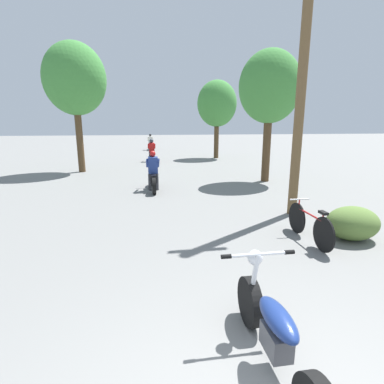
# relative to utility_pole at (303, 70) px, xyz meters

# --- Properties ---
(utility_pole) EXTENTS (1.10, 0.24, 7.07)m
(utility_pole) POSITION_rel_utility_pole_xyz_m (0.00, 0.00, 0.00)
(utility_pole) COLOR brown
(utility_pole) RESTS_ON ground
(roadside_tree_right_near) EXTENTS (2.45, 2.20, 5.16)m
(roadside_tree_right_near) POSITION_rel_utility_pole_xyz_m (1.09, 4.50, 0.08)
(roadside_tree_right_near) COLOR #513A23
(roadside_tree_right_near) RESTS_ON ground
(roadside_tree_right_far) EXTENTS (2.64, 2.38, 5.15)m
(roadside_tree_right_far) POSITION_rel_utility_pole_xyz_m (1.04, 13.08, -0.03)
(roadside_tree_right_far) COLOR #513A23
(roadside_tree_right_far) RESTS_ON ground
(roadside_tree_left) EXTENTS (2.88, 2.59, 6.04)m
(roadside_tree_left) POSITION_rel_utility_pole_xyz_m (-6.95, 8.24, 0.71)
(roadside_tree_left) COLOR #513A23
(roadside_tree_left) RESTS_ON ground
(roadside_bush) EXTENTS (1.10, 0.88, 0.70)m
(roadside_bush) POSITION_rel_utility_pole_xyz_m (0.36, -1.89, -3.28)
(roadside_bush) COLOR #5B7A38
(roadside_bush) RESTS_ON ground
(motorcycle_foreground) EXTENTS (0.83, 2.05, 1.01)m
(motorcycle_foreground) POSITION_rel_utility_pole_xyz_m (-2.67, -4.84, -3.23)
(motorcycle_foreground) COLOR black
(motorcycle_foreground) RESTS_ON ground
(motorcycle_rider_lead) EXTENTS (0.50, 1.96, 1.42)m
(motorcycle_rider_lead) POSITION_rel_utility_pole_xyz_m (-3.57, 3.51, -3.10)
(motorcycle_rider_lead) COLOR black
(motorcycle_rider_lead) RESTS_ON ground
(motorcycle_rider_mid) EXTENTS (0.50, 2.12, 1.40)m
(motorcycle_rider_mid) POSITION_rel_utility_pole_xyz_m (-3.40, 11.78, -3.09)
(motorcycle_rider_mid) COLOR black
(motorcycle_rider_mid) RESTS_ON ground
(motorcycle_rider_far) EXTENTS (0.50, 2.03, 1.42)m
(motorcycle_rider_far) POSITION_rel_utility_pole_xyz_m (-3.30, 20.01, -3.10)
(motorcycle_rider_far) COLOR black
(motorcycle_rider_far) RESTS_ON ground
(bicycle_parked) EXTENTS (0.44, 1.70, 0.79)m
(bicycle_parked) POSITION_rel_utility_pole_xyz_m (-0.59, -1.86, -3.26)
(bicycle_parked) COLOR black
(bicycle_parked) RESTS_ON ground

